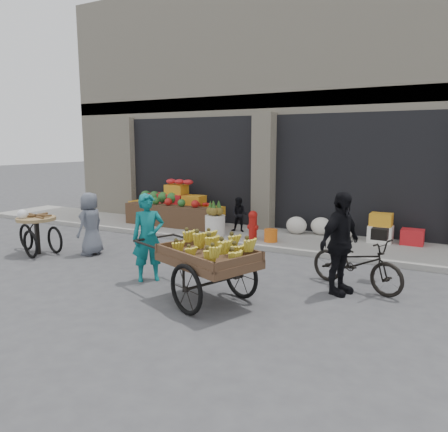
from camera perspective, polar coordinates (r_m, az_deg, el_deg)
The scene contains 15 objects.
ground at distance 8.10m, azimuth -9.27°, elevation -8.38°, with size 80.00×80.00×0.00m, color #424244.
sidewalk at distance 11.48m, azimuth 3.34°, elevation -2.61°, with size 18.00×2.20×0.12m, color gray.
building at distance 14.91m, azimuth 10.09°, elevation 12.85°, with size 14.00×6.45×7.00m.
fruit_display at distance 12.84m, azimuth -6.18°, elevation 1.42°, with size 3.10×1.12×1.24m.
pineapple_bin at distance 11.32m, azimuth -1.17°, elevation -1.17°, with size 0.52×0.52×0.50m, color silver.
fire_hydrant at distance 10.76m, azimuth 3.80°, elevation -1.03°, with size 0.22×0.22×0.71m.
orange_bucket at distance 10.56m, azimuth 6.13°, elevation -2.55°, with size 0.32×0.32×0.30m, color orange.
right_bay_goods at distance 11.17m, azimuth 16.93°, elevation -1.53°, with size 3.35×0.60×0.70m.
seated_person at distance 11.62m, azimuth 2.01°, elevation 0.19°, with size 0.45×0.35×0.93m, color black.
banana_cart at distance 6.78m, azimuth -2.40°, elevation -4.93°, with size 2.75×1.85×1.07m.
vendor_woman at distance 7.96m, azimuth -9.87°, elevation -2.79°, with size 0.58×0.38×1.59m, color #0E686C.
tricycle_cart at distance 10.63m, azimuth -23.28°, elevation -1.59°, with size 1.46×1.00×0.95m.
vendor_grey at distance 10.12m, azimuth -17.04°, elevation -0.98°, with size 0.68×0.45×1.40m, color slate.
bicycle at distance 7.82m, azimuth 16.90°, elevation -5.88°, with size 0.60×1.72×0.90m, color black.
cyclist at distance 7.39m, azimuth 14.90°, elevation -3.46°, with size 1.00×0.42×1.71m, color black.
Camera 1 is at (4.76, -6.06, 2.48)m, focal length 35.00 mm.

